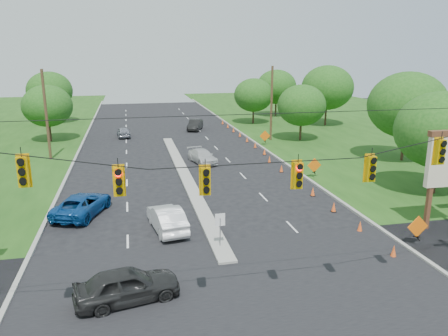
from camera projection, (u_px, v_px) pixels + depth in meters
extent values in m
plane|color=black|center=(249.00, 308.00, 18.48)|extent=(160.00, 160.00, 0.00)
cube|color=black|center=(249.00, 308.00, 18.48)|extent=(160.00, 14.00, 0.02)
cube|color=gray|center=(76.00, 159.00, 44.71)|extent=(0.25, 110.00, 0.16)
cube|color=gray|center=(264.00, 149.00, 48.90)|extent=(0.25, 110.00, 0.16)
cube|color=gray|center=(185.00, 176.00, 38.31)|extent=(1.00, 34.00, 0.18)
cylinder|color=gray|center=(220.00, 233.00, 23.92)|extent=(0.06, 0.06, 1.80)
cube|color=white|center=(220.00, 220.00, 23.71)|extent=(0.55, 0.04, 0.70)
cylinder|color=black|center=(260.00, 153.00, 15.75)|extent=(24.00, 0.04, 0.04)
cube|color=#E4A702|center=(23.00, 172.00, 14.15)|extent=(0.34, 0.24, 1.00)
cube|color=#E4A702|center=(119.00, 182.00, 14.91)|extent=(0.34, 0.24, 1.00)
cube|color=#E4A702|center=(205.00, 181.00, 15.58)|extent=(0.34, 0.24, 1.00)
cube|color=#E4A702|center=(298.00, 175.00, 16.30)|extent=(0.34, 0.24, 1.00)
cube|color=#E4A702|center=(370.00, 169.00, 16.90)|extent=(0.34, 0.24, 1.00)
cube|color=#E4A702|center=(440.00, 152.00, 17.39)|extent=(0.34, 0.24, 1.00)
cylinder|color=#422D1C|center=(46.00, 115.00, 43.07)|extent=(0.28, 0.28, 9.00)
cylinder|color=#422D1C|center=(271.00, 104.00, 52.97)|extent=(0.28, 0.28, 9.00)
cube|color=#59331E|center=(429.00, 195.00, 26.26)|extent=(0.25, 0.25, 4.40)
cone|color=#F7591F|center=(394.00, 251.00, 23.04)|extent=(0.32, 0.32, 0.70)
cone|color=#F7591F|center=(360.00, 226.00, 26.34)|extent=(0.32, 0.32, 0.70)
cone|color=#F7591F|center=(334.00, 207.00, 29.65)|extent=(0.32, 0.32, 0.70)
cone|color=#F7591F|center=(313.00, 191.00, 32.95)|extent=(0.32, 0.32, 0.70)
cone|color=#F7591F|center=(296.00, 179.00, 36.26)|extent=(0.32, 0.32, 0.70)
cone|color=#F7591F|center=(281.00, 168.00, 39.56)|extent=(0.32, 0.32, 0.70)
cone|color=#F7591F|center=(269.00, 159.00, 42.87)|extent=(0.32, 0.32, 0.70)
cone|color=#F7591F|center=(264.00, 152.00, 46.30)|extent=(0.32, 0.32, 0.70)
cone|color=#F7591F|center=(255.00, 145.00, 49.60)|extent=(0.32, 0.32, 0.70)
cone|color=#F7591F|center=(247.00, 139.00, 52.91)|extent=(0.32, 0.32, 0.70)
cone|color=#F7591F|center=(240.00, 134.00, 56.21)|extent=(0.32, 0.32, 0.70)
cone|color=#F7591F|center=(234.00, 130.00, 59.52)|extent=(0.32, 0.32, 0.70)
cone|color=#F7591F|center=(228.00, 126.00, 62.82)|extent=(0.32, 0.32, 0.70)
cone|color=#F7591F|center=(223.00, 122.00, 66.13)|extent=(0.32, 0.32, 0.70)
cube|color=black|center=(417.00, 237.00, 24.36)|extent=(0.06, 0.58, 0.26)
cube|color=black|center=(417.00, 237.00, 24.36)|extent=(0.06, 0.58, 0.26)
cube|color=orange|center=(418.00, 227.00, 24.20)|extent=(1.27, 0.05, 1.27)
cube|color=black|center=(314.00, 172.00, 37.58)|extent=(0.06, 0.58, 0.26)
cube|color=black|center=(314.00, 172.00, 37.58)|extent=(0.06, 0.58, 0.26)
cube|color=orange|center=(314.00, 165.00, 37.42)|extent=(1.27, 0.05, 1.27)
cube|color=black|center=(265.00, 141.00, 50.80)|extent=(0.06, 0.58, 0.26)
cube|color=black|center=(265.00, 141.00, 50.80)|extent=(0.06, 0.58, 0.26)
cube|color=orange|center=(265.00, 136.00, 50.64)|extent=(1.27, 0.05, 1.27)
cylinder|color=black|center=(50.00, 131.00, 53.03)|extent=(0.28, 0.28, 2.52)
ellipsoid|color=#194C14|center=(47.00, 106.00, 52.24)|extent=(5.88, 5.88, 5.04)
cylinder|color=black|center=(52.00, 114.00, 66.73)|extent=(0.28, 0.28, 2.88)
ellipsoid|color=#194C14|center=(50.00, 91.00, 65.83)|extent=(6.72, 6.72, 5.76)
cylinder|color=black|center=(435.00, 176.00, 33.18)|extent=(0.28, 0.28, 2.88)
ellipsoid|color=#194C14|center=(441.00, 130.00, 32.28)|extent=(6.72, 6.72, 5.76)
cylinder|color=black|center=(403.00, 145.00, 43.40)|extent=(0.28, 0.28, 3.24)
ellipsoid|color=#194C14|center=(407.00, 105.00, 42.39)|extent=(7.56, 7.56, 6.48)
cylinder|color=black|center=(300.00, 130.00, 53.58)|extent=(0.28, 0.28, 2.52)
ellipsoid|color=#194C14|center=(302.00, 105.00, 52.80)|extent=(5.88, 5.88, 5.04)
cylinder|color=black|center=(326.00, 115.00, 64.59)|extent=(0.28, 0.28, 3.24)
ellipsoid|color=#194C14|center=(327.00, 88.00, 63.58)|extent=(7.56, 7.56, 6.48)
cylinder|color=black|center=(276.00, 108.00, 74.20)|extent=(0.28, 0.28, 2.88)
ellipsoid|color=#194C14|center=(276.00, 87.00, 73.30)|extent=(6.72, 6.72, 5.76)
cylinder|color=black|center=(253.00, 115.00, 66.39)|extent=(0.28, 0.28, 2.52)
ellipsoid|color=#194C14|center=(254.00, 95.00, 65.60)|extent=(5.88, 5.88, 5.04)
imported|color=#242424|center=(127.00, 285.00, 18.84)|extent=(4.80, 2.72, 1.54)
imported|color=white|center=(167.00, 218.00, 26.50)|extent=(2.31, 4.80, 1.52)
imported|color=navy|center=(82.00, 204.00, 29.01)|extent=(4.12, 5.76, 1.46)
imported|color=#BDBDBD|center=(202.00, 156.00, 42.85)|extent=(2.79, 4.74, 1.29)
imported|color=gray|center=(124.00, 132.00, 55.88)|extent=(1.86, 3.98, 1.32)
imported|color=black|center=(195.00, 125.00, 61.06)|extent=(2.94, 4.74, 1.48)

